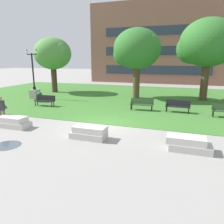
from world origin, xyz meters
The scene contains 17 objects.
ground_plane centered at (0.00, 0.00, 0.00)m, with size 140.00×140.00×0.00m, color gray.
grass_lawn centered at (0.00, 10.00, 0.01)m, with size 40.00×20.00×0.02m, color #3D752D.
concrete_block_center centered at (-4.78, -2.20, 0.31)m, with size 1.87×0.90×0.64m.
concrete_block_left centered at (0.21, -2.46, 0.31)m, with size 1.81×0.90×0.64m.
concrete_block_right centered at (4.97, -2.44, 0.31)m, with size 1.93×0.90×0.64m.
person_skateboarder centered at (-5.98, -1.83, 0.97)m, with size 0.74×0.43×1.71m.
skateboard centered at (-6.18, -1.62, 0.09)m, with size 0.99×0.66×0.14m.
puddle centered at (-3.04, -4.59, 0.00)m, with size 1.30×1.30×0.01m, color #47515B.
park_bench_near_left centered at (-6.64, 3.48, 0.54)m, with size 1.82×0.61×0.90m.
park_bench_far_left centered at (1.50, 4.60, 0.54)m, with size 1.82×0.60×0.90m.
park_bench_far_right centered at (4.21, 4.75, 0.54)m, with size 1.82×0.62×0.90m.
lamp_post_center centered at (-9.78, 6.19, 1.01)m, with size 1.32×0.80×4.85m.
tree_near_left centered at (6.25, 10.75, 5.31)m, with size 5.45×5.19×7.58m.
tree_near_right centered at (-10.42, 10.69, 4.47)m, with size 4.53×4.31×6.36m.
tree_far_left centered at (-0.22, 9.97, 4.84)m, with size 4.92×4.68×6.90m.
trash_bin centered at (-8.23, 4.88, 0.50)m, with size 0.49×0.49×0.96m.
building_facade_distant centered at (-0.18, 24.50, 6.43)m, with size 22.52×1.03×12.88m.
Camera 1 is at (4.69, -12.02, 3.93)m, focal length 35.00 mm.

